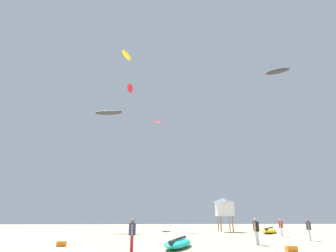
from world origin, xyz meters
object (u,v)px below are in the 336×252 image
Objects in this scene: person_right at (256,229)px; cooler_box at (62,244)px; person_left at (309,228)px; kite_grounded_near at (178,243)px; kite_aloft_0 at (126,55)px; kite_aloft_3 at (277,71)px; kite_aloft_2 at (109,113)px; kite_aloft_4 at (158,122)px; kite_grounded_mid at (269,230)px; lifeguard_tower at (224,207)px; person_foreground at (132,232)px; kite_aloft_1 at (130,88)px; gear_bag at (291,249)px; person_midground at (281,226)px.

person_right reaches higher than cooler_box.
person_left is 11.99m from kite_grounded_near.
kite_aloft_0 is 0.53× the size of kite_aloft_3.
kite_aloft_2 is 8.03m from kite_aloft_4.
kite_grounded_mid is 23.73m from cooler_box.
lifeguard_tower is 7.41× the size of cooler_box.
person_right is at bearing 1.16° from cooler_box.
cooler_box is at bearing -145.03° from kite_grounded_mid.
kite_aloft_1 reaches higher than person_foreground.
kite_grounded_near is 9.01× the size of cooler_box.
kite_aloft_3 is at bearing 61.94° from gear_bag.
person_right is (-5.16, -7.59, 0.07)m from person_midground.
person_foreground is 45.68m from kite_aloft_3.
person_foreground is at bearing -116.55° from person_right.
kite_aloft_2 is (-14.70, 21.44, 16.65)m from person_right.
cooler_box is at bearing -139.21° from kite_aloft_3.
kite_grounded_near is 18.93m from kite_grounded_mid.
lifeguard_tower is at bearing 47.86° from cooler_box.
kite_grounded_mid is (11.86, 14.76, 0.03)m from kite_grounded_near.
kite_aloft_4 reaches higher than cooler_box.
kite_aloft_1 is at bearing 94.46° from kite_aloft_0.
person_right is 3.15× the size of cooler_box.
kite_aloft_0 is 0.56× the size of kite_aloft_1.
person_right is 27.24m from kite_aloft_4.
kite_aloft_4 reaches higher than person_left.
kite_aloft_3 reaches higher than person_left.
kite_grounded_near is 1.23× the size of kite_aloft_1.
kite_aloft_2 is at bearing 93.99° from cooler_box.
kite_grounded_mid is 31.24m from kite_aloft_3.
kite_aloft_3 is (21.29, 26.08, 27.58)m from kite_grounded_near.
person_foreground is 17.43m from person_midground.
kite_aloft_4 is at bearing 73.68° from kite_aloft_0.
kite_aloft_3 is (13.77, 8.23, 24.80)m from lifeguard_tower.
cooler_box is at bearing -127.66° from person_midground.
lifeguard_tower is 7.41× the size of gear_bag.
lifeguard_tower reaches higher than person_left.
kite_aloft_0 is 32.10m from kite_aloft_3.
lifeguard_tower is at bearing -16.78° from kite_aloft_2.
person_foreground is at bearing -93.64° from kite_aloft_4.
kite_aloft_4 is (-1.19, 22.92, 16.06)m from kite_grounded_near.
kite_aloft_4 is (1.58, 24.91, 15.31)m from person_foreground.
kite_aloft_4 is at bearing 148.77° from person_right.
person_foreground is 0.40× the size of kite_aloft_3.
gear_bag is 25.72m from kite_aloft_0.
person_midground is at bearing -2.07° from kite_aloft_0.
gear_bag is 0.14× the size of kite_aloft_1.
kite_aloft_1 is at bearing 97.63° from person_foreground.
person_foreground is at bearing -117.41° from lifeguard_tower.
kite_grounded_near is 2.58× the size of kite_aloft_4.
kite_aloft_3 is (10.54, 17.07, 26.89)m from person_midground.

